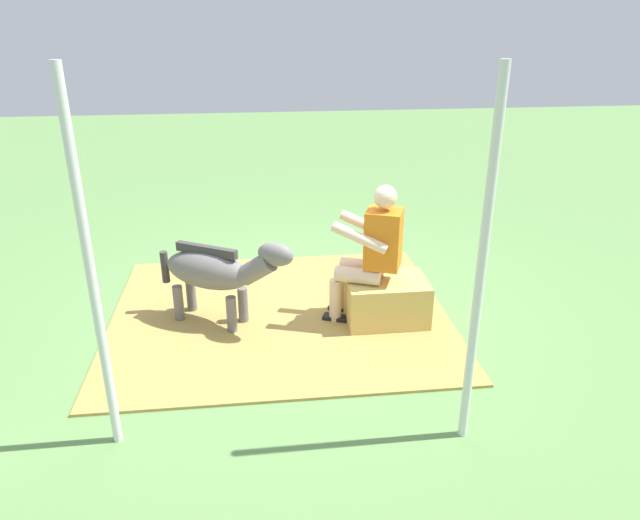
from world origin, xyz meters
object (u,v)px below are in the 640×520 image
(person_seated, at_px, (371,250))
(pony_standing, at_px, (217,271))
(hay_bale, at_px, (386,301))
(tent_pole_left, at_px, (481,271))
(tent_pole_right, at_px, (91,275))

(person_seated, bearing_deg, pony_standing, -4.07)
(hay_bale, bearing_deg, pony_standing, -5.23)
(pony_standing, relative_size, tent_pole_left, 0.50)
(pony_standing, bearing_deg, tent_pole_right, 67.89)
(hay_bale, relative_size, tent_pole_left, 0.30)
(hay_bale, height_order, pony_standing, pony_standing)
(tent_pole_right, bearing_deg, hay_bale, -146.97)
(pony_standing, bearing_deg, person_seated, 175.93)
(person_seated, bearing_deg, tent_pole_right, 35.80)
(person_seated, relative_size, tent_pole_left, 0.54)
(person_seated, height_order, tent_pole_left, tent_pole_left)
(hay_bale, distance_m, person_seated, 0.52)
(pony_standing, xyz_separation_m, tent_pole_right, (0.62, 1.52, 0.68))
(hay_bale, bearing_deg, tent_pole_left, 96.39)
(person_seated, relative_size, tent_pole_right, 0.54)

